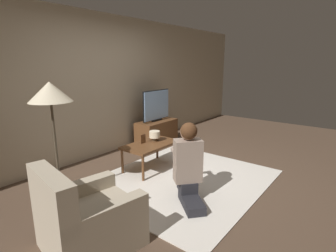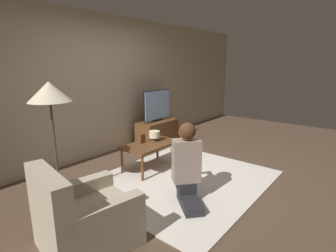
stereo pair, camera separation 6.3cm
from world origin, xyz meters
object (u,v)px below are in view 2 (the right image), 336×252
table_lamp (155,135)px  tv (157,105)px  coffee_table (151,146)px  person_kneeling (187,163)px  armchair (84,220)px  floor_lamp (50,97)px

table_lamp → tv: bearing=39.3°
coffee_table → table_lamp: bearing=16.8°
tv → person_kneeling: tv is taller
tv → table_lamp: 1.35m
armchair → person_kneeling: 1.36m
armchair → person_kneeling: person_kneeling is taller
person_kneeling → table_lamp: person_kneeling is taller
coffee_table → armchair: armchair is taller
floor_lamp → person_kneeling: floor_lamp is taller
tv → coffee_table: size_ratio=0.86×
tv → armchair: size_ratio=0.86×
coffee_table → tv: bearing=36.9°
tv → floor_lamp: (-2.63, -0.61, 0.49)m
person_kneeling → tv: bearing=-90.0°
coffee_table → table_lamp: size_ratio=5.17×
floor_lamp → armchair: bearing=-107.0°
coffee_table → armchair: size_ratio=1.00×
table_lamp → floor_lamp: bearing=172.0°
tv → table_lamp: size_ratio=4.44×
floor_lamp → table_lamp: bearing=-8.0°
armchair → table_lamp: armchair is taller
coffee_table → person_kneeling: person_kneeling is taller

